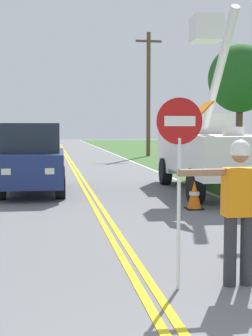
% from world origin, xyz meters
% --- Properties ---
extents(centerline_yellow_left, '(0.11, 110.00, 0.01)m').
position_xyz_m(centerline_yellow_left, '(-0.09, 20.00, 0.01)').
color(centerline_yellow_left, yellow).
rests_on(centerline_yellow_left, ground).
extents(centerline_yellow_right, '(0.11, 110.00, 0.01)m').
position_xyz_m(centerline_yellow_right, '(0.09, 20.00, 0.01)').
color(centerline_yellow_right, yellow).
rests_on(centerline_yellow_right, ground).
extents(edge_line_right, '(0.12, 110.00, 0.01)m').
position_xyz_m(edge_line_right, '(3.60, 20.00, 0.01)').
color(edge_line_right, silver).
rests_on(edge_line_right, ground).
extents(flagger_worker, '(1.09, 0.25, 1.83)m').
position_xyz_m(flagger_worker, '(1.15, 3.67, 1.05)').
color(flagger_worker, '#2D2D33').
rests_on(flagger_worker, ground).
extents(stop_sign_paddle, '(0.56, 0.04, 2.33)m').
position_xyz_m(stop_sign_paddle, '(0.38, 3.64, 1.71)').
color(stop_sign_paddle, silver).
rests_on(stop_sign_paddle, ground).
extents(utility_bucket_truck, '(2.98, 6.92, 5.49)m').
position_xyz_m(utility_bucket_truck, '(3.75, 12.57, 1.41)').
color(utility_bucket_truck, white).
rests_on(utility_bucket_truck, ground).
extents(oncoming_suv_nearest, '(2.01, 4.65, 2.10)m').
position_xyz_m(oncoming_suv_nearest, '(-1.66, 12.94, 1.06)').
color(oncoming_suv_nearest, navy).
rests_on(oncoming_suv_nearest, ground).
extents(utility_pole_mid, '(1.80, 0.28, 8.49)m').
position_xyz_m(utility_pole_mid, '(5.64, 31.08, 4.43)').
color(utility_pole_mid, brown).
rests_on(utility_pole_mid, ground).
extents(traffic_cone_mid, '(0.40, 0.40, 0.70)m').
position_xyz_m(traffic_cone_mid, '(2.29, 9.23, 0.34)').
color(traffic_cone_mid, orange).
rests_on(traffic_cone_mid, ground).
extents(roadside_tree_verge, '(3.00, 3.00, 5.90)m').
position_xyz_m(roadside_tree_verge, '(7.77, 19.98, 4.27)').
color(roadside_tree_verge, brown).
rests_on(roadside_tree_verge, ground).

